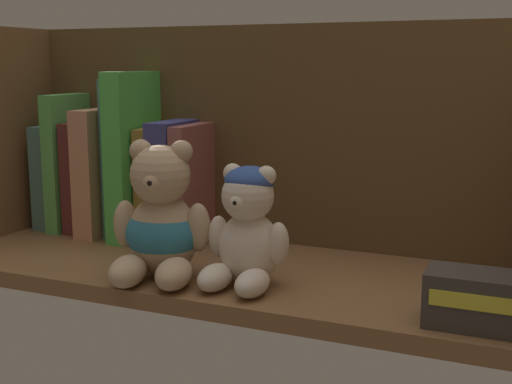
{
  "coord_description": "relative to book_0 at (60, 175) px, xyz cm",
  "views": [
    {
      "loc": [
        34.88,
        -72.6,
        26.49
      ],
      "look_at": [
        3.65,
        0.0,
        11.6
      ],
      "focal_mm": 47.6,
      "sensor_mm": 36.0,
      "label": 1
    }
  ],
  "objects": [
    {
      "name": "book_7",
      "position": [
        20.94,
        0.0,
        0.68
      ],
      "size": [
        3.57,
        12.13,
        16.85
      ],
      "primitive_type": "cube",
      "color": "#3D4089",
      "rests_on": "shelf_board"
    },
    {
      "name": "book_1",
      "position": [
        2.93,
        0.0,
        2.36
      ],
      "size": [
        2.2,
        12.0,
        20.2
      ],
      "primitive_type": "cube",
      "color": "#5CBC5A",
      "rests_on": "shelf_board"
    },
    {
      "name": "teddy_bear_smaller",
      "position": [
        38.4,
        -15.42,
        -1.27
      ],
      "size": [
        9.95,
        10.1,
        13.64
      ],
      "color": "beige",
      "rests_on": "shelf_board"
    },
    {
      "name": "book_5",
      "position": [
        15.0,
        0.0,
        4.03
      ],
      "size": [
        3.08,
        14.88,
        23.54
      ],
      "primitive_type": "cube",
      "color": "#4FC34C",
      "rests_on": "shelf_board"
    },
    {
      "name": "shelf_back_panel",
      "position": [
        33.43,
        3.6,
        6.14
      ],
      "size": [
        75.27,
        1.2,
        31.76
      ],
      "primitive_type": "cube",
      "color": "brown",
      "rests_on": "ground"
    },
    {
      "name": "shelf_board",
      "position": [
        33.43,
        -9.82,
        -8.74
      ],
      "size": [
        72.87,
        25.62,
        2.0
      ],
      "primitive_type": "cube",
      "color": "brown",
      "rests_on": "ground"
    },
    {
      "name": "book_4",
      "position": [
        12.21,
        0.0,
        3.53
      ],
      "size": [
        1.84,
        9.98,
        22.54
      ],
      "primitive_type": "cube",
      "color": "teal",
      "rests_on": "shelf_board"
    },
    {
      "name": "book_8",
      "position": [
        24.12,
        0.0,
        0.5
      ],
      "size": [
        2.15,
        12.75,
        16.49
      ],
      "primitive_type": "cube",
      "color": "#955555",
      "rests_on": "shelf_board"
    },
    {
      "name": "teddy_bear_larger",
      "position": [
        28.06,
        -16.6,
        -1.43
      ],
      "size": [
        12.11,
        12.86,
        16.07
      ],
      "color": "tan",
      "rests_on": "shelf_board"
    },
    {
      "name": "book_6",
      "position": [
        17.84,
        0.0,
        0.18
      ],
      "size": [
        1.97,
        10.89,
        15.85
      ],
      "primitive_type": "cube",
      "color": "#A97A35",
      "rests_on": "shelf_board"
    },
    {
      "name": "book_0",
      "position": [
        0.0,
        0.0,
        0.0
      ],
      "size": [
        3.01,
        9.9,
        15.48
      ],
      "primitive_type": "cube",
      "color": "slate",
      "rests_on": "shelf_board"
    },
    {
      "name": "small_product_box",
      "position": [
        63.38,
        -18.19,
        -5.09
      ],
      "size": [
        9.44,
        5.59,
        5.29
      ],
      "color": "#38332D",
      "rests_on": "shelf_board"
    },
    {
      "name": "book_2",
      "position": [
        5.86,
        0.0,
        0.35
      ],
      "size": [
        3.0,
        10.67,
        16.19
      ],
      "primitive_type": "cube",
      "color": "maroon",
      "rests_on": "shelf_board"
    },
    {
      "name": "book_3",
      "position": [
        9.33,
        0.0,
        1.38
      ],
      "size": [
        3.29,
        14.25,
        18.24
      ],
      "primitive_type": "cube",
      "color": "tan",
      "rests_on": "shelf_board"
    }
  ]
}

